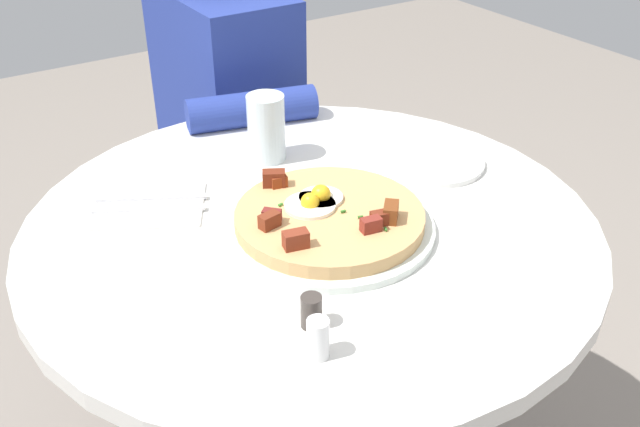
% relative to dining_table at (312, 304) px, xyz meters
% --- Properties ---
extents(dining_table, '(0.91, 0.91, 0.73)m').
position_rel_dining_table_xyz_m(dining_table, '(0.00, 0.00, 0.00)').
color(dining_table, silver).
rests_on(dining_table, ground_plane).
extents(person_seated, '(0.53, 0.35, 1.14)m').
position_rel_dining_table_xyz_m(person_seated, '(0.64, -0.17, -0.05)').
color(person_seated, '#2D2D33').
rests_on(person_seated, ground_plane).
extents(pizza_plate, '(0.33, 0.33, 0.01)m').
position_rel_dining_table_xyz_m(pizza_plate, '(-0.04, -0.01, 0.18)').
color(pizza_plate, silver).
rests_on(pizza_plate, dining_table).
extents(breakfast_pizza, '(0.29, 0.29, 0.05)m').
position_rel_dining_table_xyz_m(breakfast_pizza, '(-0.04, -0.00, 0.20)').
color(breakfast_pizza, tan).
rests_on(breakfast_pizza, pizza_plate).
extents(bread_plate, '(0.19, 0.19, 0.01)m').
position_rel_dining_table_xyz_m(bread_plate, '(0.04, -0.28, 0.18)').
color(bread_plate, white).
rests_on(bread_plate, dining_table).
extents(napkin, '(0.20, 0.22, 0.00)m').
position_rel_dining_table_xyz_m(napkin, '(0.17, 0.20, 0.18)').
color(napkin, white).
rests_on(napkin, dining_table).
extents(fork, '(0.10, 0.16, 0.00)m').
position_rel_dining_table_xyz_m(fork, '(0.19, 0.19, 0.18)').
color(fork, silver).
rests_on(fork, napkin).
extents(knife, '(0.10, 0.16, 0.00)m').
position_rel_dining_table_xyz_m(knife, '(0.16, 0.21, 0.18)').
color(knife, silver).
rests_on(knife, napkin).
extents(water_glass, '(0.07, 0.07, 0.12)m').
position_rel_dining_table_xyz_m(water_glass, '(0.22, -0.05, 0.23)').
color(water_glass, silver).
rests_on(water_glass, dining_table).
extents(salt_shaker, '(0.03, 0.03, 0.05)m').
position_rel_dining_table_xyz_m(salt_shaker, '(-0.27, 0.16, 0.20)').
color(salt_shaker, white).
rests_on(salt_shaker, dining_table).
extents(pepper_shaker, '(0.03, 0.03, 0.05)m').
position_rel_dining_table_xyz_m(pepper_shaker, '(-0.22, 0.14, 0.20)').
color(pepper_shaker, '#3F3833').
rests_on(pepper_shaker, dining_table).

